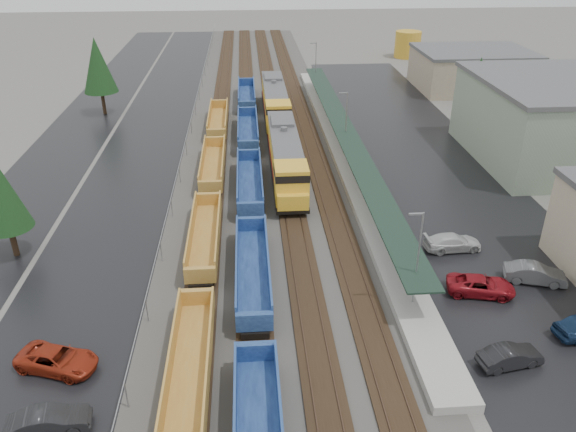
% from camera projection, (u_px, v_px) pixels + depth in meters
% --- Properties ---
extents(ballast_strip, '(20.00, 160.00, 0.08)m').
position_uv_depth(ballast_strip, '(263.00, 132.00, 75.73)').
color(ballast_strip, '#302D2B').
rests_on(ballast_strip, ground).
extents(trackbed, '(14.60, 160.00, 0.22)m').
position_uv_depth(trackbed, '(263.00, 131.00, 75.67)').
color(trackbed, black).
rests_on(trackbed, ground).
extents(west_parking_lot, '(10.00, 160.00, 0.02)m').
position_uv_depth(west_parking_lot, '(150.00, 135.00, 74.75)').
color(west_parking_lot, black).
rests_on(west_parking_lot, ground).
extents(west_road, '(9.00, 160.00, 0.02)m').
position_uv_depth(west_road, '(74.00, 137.00, 74.09)').
color(west_road, black).
rests_on(west_road, ground).
extents(east_commuter_lot, '(16.00, 100.00, 0.02)m').
position_uv_depth(east_commuter_lot, '(422.00, 155.00, 68.17)').
color(east_commuter_lot, black).
rests_on(east_commuter_lot, ground).
extents(station_platform, '(3.00, 80.00, 8.00)m').
position_uv_depth(station_platform, '(345.00, 152.00, 67.21)').
color(station_platform, '#9E9B93').
rests_on(station_platform, ground).
extents(chainlink_fence, '(0.08, 160.04, 2.02)m').
position_uv_depth(chainlink_fence, '(190.00, 126.00, 72.99)').
color(chainlink_fence, gray).
rests_on(chainlink_fence, ground).
extents(tree_west_near, '(3.96, 3.96, 9.00)m').
position_uv_depth(tree_west_near, '(1.00, 193.00, 45.09)').
color(tree_west_near, '#332316').
rests_on(tree_west_near, ground).
extents(tree_west_far, '(4.84, 4.84, 11.00)m').
position_uv_depth(tree_west_far, '(98.00, 65.00, 79.75)').
color(tree_west_far, '#332316').
rests_on(tree_west_far, ground).
extents(tree_east, '(4.40, 4.40, 10.00)m').
position_uv_depth(tree_east, '(478.00, 84.00, 72.83)').
color(tree_east, '#332316').
rests_on(tree_east, ground).
extents(locomotive_lead, '(3.24, 21.36, 4.84)m').
position_uv_depth(locomotive_lead, '(286.00, 157.00, 60.79)').
color(locomotive_lead, black).
rests_on(locomotive_lead, ground).
extents(locomotive_trail, '(3.24, 21.36, 4.84)m').
position_uv_depth(locomotive_trail, '(275.00, 102.00, 79.34)').
color(locomotive_trail, black).
rests_on(locomotive_trail, ground).
extents(well_string_yellow, '(2.45, 94.03, 2.17)m').
position_uv_depth(well_string_yellow, '(199.00, 290.00, 41.34)').
color(well_string_yellow, '#B37D31').
rests_on(well_string_yellow, ground).
extents(well_string_blue, '(2.57, 97.64, 2.28)m').
position_uv_depth(well_string_blue, '(251.00, 220.00, 50.95)').
color(well_string_blue, navy).
rests_on(well_string_blue, ground).
extents(storage_tank, '(5.30, 5.30, 5.30)m').
position_uv_depth(storage_tank, '(408.00, 44.00, 116.72)').
color(storage_tank, gold).
rests_on(storage_tank, ground).
extents(parked_car_west_b, '(2.29, 4.68, 1.48)m').
position_uv_depth(parked_car_west_b, '(48.00, 422.00, 30.87)').
color(parked_car_west_b, black).
rests_on(parked_car_west_b, ground).
extents(parked_car_west_c, '(3.89, 5.64, 1.43)m').
position_uv_depth(parked_car_west_c, '(57.00, 360.00, 35.28)').
color(parked_car_west_c, maroon).
rests_on(parked_car_west_c, ground).
extents(parked_car_east_a, '(2.20, 4.39, 1.38)m').
position_uv_depth(parked_car_east_a, '(510.00, 357.00, 35.57)').
color(parked_car_east_a, black).
rests_on(parked_car_east_a, ground).
extents(parked_car_east_b, '(3.38, 5.46, 1.41)m').
position_uv_depth(parked_car_east_b, '(481.00, 286.00, 42.50)').
color(parked_car_east_b, maroon).
rests_on(parked_car_east_b, ground).
extents(parked_car_east_c, '(2.33, 5.06, 1.43)m').
position_uv_depth(parked_car_east_c, '(453.00, 242.00, 48.23)').
color(parked_car_east_c, silver).
rests_on(parked_car_east_c, ground).
extents(parked_car_east_e, '(2.89, 4.94, 1.54)m').
position_uv_depth(parked_car_east_e, '(535.00, 274.00, 43.81)').
color(parked_car_east_e, '#505255').
rests_on(parked_car_east_e, ground).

